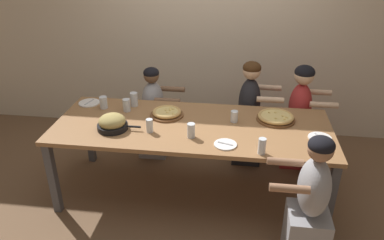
# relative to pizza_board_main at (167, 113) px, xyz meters

# --- Properties ---
(ground_plane) EXTENTS (18.00, 18.00, 0.00)m
(ground_plane) POSITION_rel_pizza_board_main_xyz_m (0.27, -0.16, -0.81)
(ground_plane) COLOR brown
(ground_plane) RESTS_ON ground
(restaurant_back_panel) EXTENTS (10.00, 0.06, 3.20)m
(restaurant_back_panel) POSITION_rel_pizza_board_main_xyz_m (0.27, 1.32, 0.79)
(restaurant_back_panel) COLOR beige
(restaurant_back_panel) RESTS_ON ground
(dining_table) EXTENTS (2.59, 1.01, 0.78)m
(dining_table) POSITION_rel_pizza_board_main_xyz_m (0.27, -0.16, -0.10)
(dining_table) COLOR #996B42
(dining_table) RESTS_ON ground
(pizza_board_main) EXTENTS (0.33, 0.33, 0.06)m
(pizza_board_main) POSITION_rel_pizza_board_main_xyz_m (0.00, 0.00, 0.00)
(pizza_board_main) COLOR brown
(pizza_board_main) RESTS_ON dining_table
(pizza_board_second) EXTENTS (0.37, 0.37, 0.05)m
(pizza_board_second) POSITION_rel_pizza_board_main_xyz_m (1.06, 0.04, -0.00)
(pizza_board_second) COLOR brown
(pizza_board_second) RESTS_ON dining_table
(skillet_bowl) EXTENTS (0.40, 0.28, 0.15)m
(skillet_bowl) POSITION_rel_pizza_board_main_xyz_m (-0.44, -0.34, 0.03)
(skillet_bowl) COLOR black
(skillet_bowl) RESTS_ON dining_table
(empty_plate_a) EXTENTS (0.20, 0.20, 0.02)m
(empty_plate_a) POSITION_rel_pizza_board_main_xyz_m (1.42, -0.27, -0.02)
(empty_plate_a) COLOR white
(empty_plate_a) RESTS_ON dining_table
(empty_plate_b) EXTENTS (0.22, 0.22, 0.02)m
(empty_plate_b) POSITION_rel_pizza_board_main_xyz_m (-0.87, 0.18, -0.02)
(empty_plate_b) COLOR white
(empty_plate_b) RESTS_ON dining_table
(empty_plate_c) EXTENTS (0.20, 0.20, 0.02)m
(empty_plate_c) POSITION_rel_pizza_board_main_xyz_m (0.60, -0.49, -0.02)
(empty_plate_c) COLOR white
(empty_plate_c) RESTS_ON dining_table
(drinking_glass_a) EXTENTS (0.07, 0.07, 0.11)m
(drinking_glass_a) POSITION_rel_pizza_board_main_xyz_m (0.66, -0.04, 0.03)
(drinking_glass_a) COLOR silver
(drinking_glass_a) RESTS_ON dining_table
(drinking_glass_b) EXTENTS (0.08, 0.08, 0.13)m
(drinking_glass_b) POSITION_rel_pizza_board_main_xyz_m (-0.42, 0.05, 0.03)
(drinking_glass_b) COLOR silver
(drinking_glass_b) RESTS_ON dining_table
(drinking_glass_c) EXTENTS (0.08, 0.08, 0.14)m
(drinking_glass_c) POSITION_rel_pizza_board_main_xyz_m (-0.38, 0.18, 0.04)
(drinking_glass_c) COLOR silver
(drinking_glass_c) RESTS_ON dining_table
(drinking_glass_d) EXTENTS (0.08, 0.08, 0.12)m
(drinking_glass_d) POSITION_rel_pizza_board_main_xyz_m (-0.68, 0.09, 0.02)
(drinking_glass_d) COLOR silver
(drinking_glass_d) RESTS_ON dining_table
(drinking_glass_e) EXTENTS (0.07, 0.07, 0.13)m
(drinking_glass_e) POSITION_rel_pizza_board_main_xyz_m (0.29, -0.40, 0.03)
(drinking_glass_e) COLOR silver
(drinking_glass_e) RESTS_ON dining_table
(drinking_glass_f) EXTENTS (0.06, 0.06, 0.13)m
(drinking_glass_f) POSITION_rel_pizza_board_main_xyz_m (-0.09, -0.35, 0.03)
(drinking_glass_f) COLOR silver
(drinking_glass_f) RESTS_ON dining_table
(drinking_glass_g) EXTENTS (0.06, 0.06, 0.14)m
(drinking_glass_g) POSITION_rel_pizza_board_main_xyz_m (0.90, -0.59, 0.03)
(drinking_glass_g) COLOR silver
(drinking_glass_g) RESTS_ON dining_table
(diner_near_right) EXTENTS (0.51, 0.40, 1.13)m
(diner_near_right) POSITION_rel_pizza_board_main_xyz_m (1.28, -0.89, -0.30)
(diner_near_right) COLOR #99999E
(diner_near_right) RESTS_ON ground
(diner_far_midright) EXTENTS (0.51, 0.40, 1.19)m
(diner_far_midright) POSITION_rel_pizza_board_main_xyz_m (0.82, 0.56, -0.27)
(diner_far_midright) COLOR #232328
(diner_far_midright) RESTS_ON ground
(diner_far_midleft) EXTENTS (0.51, 0.40, 1.08)m
(diner_far_midleft) POSITION_rel_pizza_board_main_xyz_m (-0.28, 0.56, -0.33)
(diner_far_midleft) COLOR #99999E
(diner_far_midleft) RESTS_ON ground
(diner_far_right) EXTENTS (0.51, 0.40, 1.17)m
(diner_far_right) POSITION_rel_pizza_board_main_xyz_m (1.36, 0.56, -0.27)
(diner_far_right) COLOR #B22D2D
(diner_far_right) RESTS_ON ground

